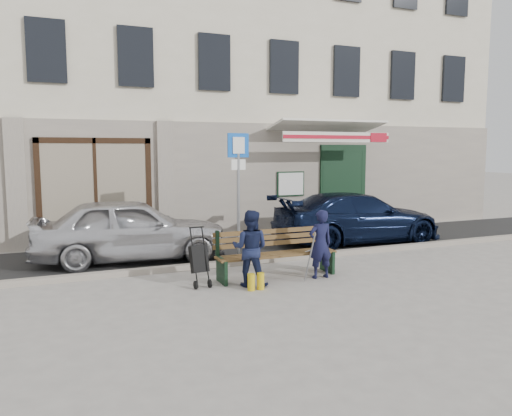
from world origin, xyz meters
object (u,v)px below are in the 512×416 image
stroller (199,260)px  parking_sign (238,175)px  bench (274,254)px  man (320,244)px  car_navy (357,218)px  woman (250,248)px  car_silver (131,229)px

stroller → parking_sign: bearing=42.9°
parking_sign → bench: 2.16m
parking_sign → man: size_ratio=2.13×
car_navy → bench: bearing=126.6°
stroller → man: bearing=-15.7°
car_navy → woman: 5.08m
car_navy → woman: (-4.21, -2.84, 0.03)m
car_navy → woman: size_ratio=3.31×
car_silver → man: car_silver is taller
woman → stroller: 0.95m
car_navy → stroller: car_navy is taller
bench → woman: size_ratio=1.74×
man → stroller: (-2.30, 0.36, -0.19)m
parking_sign → stroller: (-1.38, -1.63, -1.42)m
car_navy → woman: bearing=125.9°
car_silver → bench: 3.42m
parking_sign → bench: size_ratio=1.17×
parking_sign → car_silver: bearing=147.5°
bench → stroller: stroller is taller
woman → stroller: woman is taller
car_silver → car_navy: (5.87, -0.03, -0.05)m
man → stroller: size_ratio=1.24×
stroller → bench: bearing=-6.2°
man → car_navy: bearing=-133.2°
bench → car_navy: bearing=34.8°
woman → car_navy: bearing=-111.7°
car_silver → parking_sign: bearing=-107.0°
car_silver → car_navy: bearing=-85.2°
car_silver → woman: size_ratio=3.03×
car_silver → woman: bearing=-144.8°
car_navy → parking_sign: (-3.68, -0.86, 1.23)m
car_navy → parking_sign: bearing=104.9°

